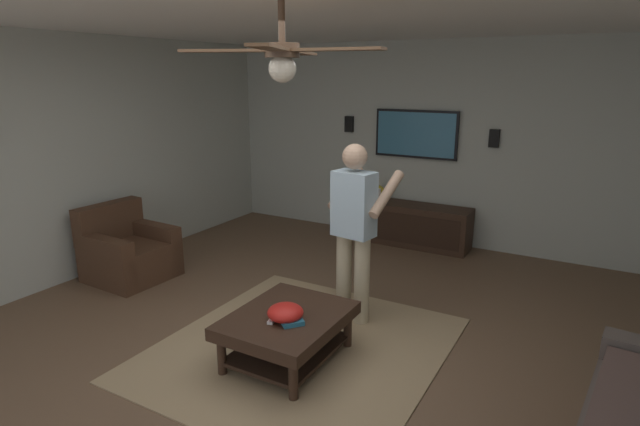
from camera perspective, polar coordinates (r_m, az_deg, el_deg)
ground_plane at (r=4.28m, az=-3.27°, el=-15.91°), size 8.42×8.42×0.00m
wall_back_tv at (r=6.98m, az=12.74°, el=7.48°), size 0.10×6.24×2.64m
wall_side_far at (r=6.00m, az=-29.01°, el=4.76°), size 7.21×0.10×2.64m
ceiling_slab at (r=3.70m, az=-3.94°, el=22.62°), size 7.21×6.24×0.10m
area_rug at (r=4.42m, az=-2.10°, el=-14.77°), size 2.41×2.20×0.01m
armchair at (r=6.11m, az=-20.58°, el=-4.26°), size 0.83×0.84×0.82m
coffee_table at (r=4.13m, az=-3.63°, el=-12.48°), size 1.00×0.80×0.40m
media_console at (r=6.96m, az=9.50°, el=-1.19°), size 0.45×1.70×0.55m
tv at (r=6.95m, az=10.62°, el=8.63°), size 0.05×1.12×0.63m
person_standing at (r=4.56m, az=3.89°, el=-1.12°), size 0.59×0.60×1.64m
bowl at (r=3.97m, az=-3.87°, el=-10.98°), size 0.28×0.28×0.13m
remote_white at (r=3.99m, az=-5.24°, el=-11.67°), size 0.16×0.08×0.02m
book at (r=3.97m, az=-3.33°, el=-11.70°), size 0.26×0.27×0.04m
vase_round at (r=6.97m, az=6.41°, el=2.22°), size 0.22×0.22×0.22m
wall_speaker_left at (r=6.71m, az=18.82°, el=7.87°), size 0.06×0.12×0.22m
wall_speaker_right at (r=7.34m, az=3.27°, el=9.86°), size 0.06×0.12×0.22m
ceiling_fan at (r=3.05m, az=-4.22°, el=17.07°), size 1.17×1.18×0.46m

